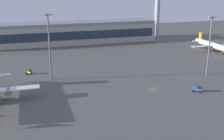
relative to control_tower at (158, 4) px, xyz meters
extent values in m
plane|color=#56544F|center=(-62.12, -125.82, -28.06)|extent=(416.00, 416.00, 0.00)
cube|color=#B2AD99|center=(-84.12, -10.87, -21.06)|extent=(144.27, 22.00, 14.00)
cube|color=#263347|center=(-84.12, -22.07, -20.36)|extent=(138.50, 0.40, 6.16)
cube|color=gray|center=(-84.12, -10.87, -12.86)|extent=(144.27, 19.80, 2.40)
cylinder|color=#A8A8B2|center=(0.00, 0.00, -7.57)|extent=(4.40, 4.40, 40.99)
cylinder|color=slate|center=(-122.15, -119.42, -24.40)|extent=(2.59, 4.17, 2.52)
cylinder|color=silver|center=(9.60, -69.44, -23.98)|extent=(4.50, 35.92, 3.78)
cone|color=silver|center=(9.99, -50.13, -23.98)|extent=(3.46, 2.86, 3.41)
cube|color=silver|center=(9.62, -68.44, -24.18)|extent=(31.94, 4.62, 0.35)
cube|color=silver|center=(9.95, -52.02, -23.78)|extent=(11.00, 2.61, 0.35)
cube|color=orange|center=(9.95, -52.32, -20.74)|extent=(0.36, 3.19, 6.47)
cylinder|color=slate|center=(15.10, -68.55, -24.88)|extent=(2.26, 3.63, 2.19)
cylinder|color=slate|center=(4.15, -68.34, -24.88)|extent=(2.26, 3.63, 2.19)
cube|color=orange|center=(9.60, -69.44, -25.02)|extent=(4.06, 33.04, 0.36)
cylinder|color=#333338|center=(9.38, -80.91, -25.75)|extent=(0.28, 0.28, 3.54)
cylinder|color=black|center=(9.38, -80.91, -27.52)|extent=(0.42, 1.10, 1.10)
cylinder|color=#333338|center=(11.84, -66.99, -25.75)|extent=(0.28, 0.28, 3.54)
cylinder|color=black|center=(11.84, -66.99, -27.52)|extent=(0.42, 1.10, 1.10)
cylinder|color=#333338|center=(7.46, -66.91, -25.75)|extent=(0.28, 0.28, 3.54)
cylinder|color=black|center=(7.46, -66.91, -27.52)|extent=(0.42, 1.10, 1.10)
cube|color=#3372BF|center=(-44.90, -134.14, -27.06)|extent=(2.83, 2.79, 1.10)
cube|color=#1E232D|center=(-44.90, -134.14, -26.16)|extent=(2.53, 2.53, 0.70)
cube|color=#3372BF|center=(-46.52, -133.17, -26.91)|extent=(3.04, 2.88, 1.40)
cylinder|color=black|center=(-44.21, -133.56, -27.61)|extent=(0.93, 0.72, 0.90)
cylinder|color=black|center=(-45.08, -135.02, -27.61)|extent=(0.93, 0.72, 0.90)
cylinder|color=black|center=(-46.52, -132.19, -27.61)|extent=(0.93, 0.72, 0.90)
cylinder|color=black|center=(-47.39, -133.65, -27.61)|extent=(0.93, 0.72, 0.90)
cube|color=yellow|center=(-112.97, -85.74, -27.16)|extent=(2.34, 2.39, 0.90)
cube|color=#1E232D|center=(-112.97, -85.74, -26.36)|extent=(2.10, 2.16, 0.70)
cylinder|color=black|center=(-113.21, -85.00, -27.61)|extent=(0.91, 0.76, 0.90)
cylinder|color=black|center=(-112.36, -86.23, -27.61)|extent=(0.91, 0.76, 0.90)
cylinder|color=black|center=(-114.89, -86.16, -27.61)|extent=(0.91, 0.76, 0.90)
cylinder|color=black|center=(-114.04, -87.40, -27.61)|extent=(0.91, 0.76, 0.90)
cylinder|color=slate|center=(-27.39, -114.51, -13.28)|extent=(0.70, 0.70, 29.56)
cube|color=slate|center=(-27.39, -114.51, 0.90)|extent=(4.80, 0.40, 0.40)
sphere|color=#F9EAB2|center=(-29.19, -114.51, 0.90)|extent=(0.90, 0.90, 0.90)
sphere|color=#F9EAB2|center=(-25.59, -114.51, 0.90)|extent=(0.90, 0.90, 0.90)
cylinder|color=slate|center=(-103.37, -98.45, -12.33)|extent=(0.70, 0.70, 31.47)
cube|color=slate|center=(-103.37, -98.45, 2.81)|extent=(4.80, 0.40, 0.40)
sphere|color=#F9EAB2|center=(-105.17, -98.45, 2.81)|extent=(0.90, 0.90, 0.90)
sphere|color=#F9EAB2|center=(-101.57, -98.45, 2.81)|extent=(0.90, 0.90, 0.90)
camera|label=1|loc=(-115.06, -232.80, 15.65)|focal=46.10mm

